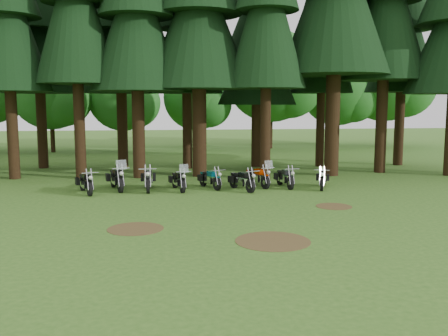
{
  "coord_description": "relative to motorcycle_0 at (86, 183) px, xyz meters",
  "views": [
    {
      "loc": [
        -2.32,
        -17.73,
        3.94
      ],
      "look_at": [
        0.81,
        5.0,
        1.0
      ],
      "focal_mm": 40.0,
      "sensor_mm": 36.0,
      "label": 1
    }
  ],
  "objects": [
    {
      "name": "pine_back_6",
      "position": [
        18.79,
        8.0,
        9.47
      ],
      "size": [
        4.59,
        4.59,
        16.58
      ],
      "color": "#322010",
      "rests_on": "ground"
    },
    {
      "name": "decid_3",
      "position": [
        0.71,
        20.34,
        4.06
      ],
      "size": [
        6.12,
        5.95,
        7.65
      ],
      "color": "#322010",
      "rests_on": "ground"
    },
    {
      "name": "decid_4",
      "position": [
        7.0,
        21.53,
        3.92
      ],
      "size": [
        5.93,
        5.76,
        7.41
      ],
      "color": "#322010",
      "rests_on": "ground"
    },
    {
      "name": "pine_back_4",
      "position": [
        9.46,
        8.46,
        7.8
      ],
      "size": [
        4.94,
        4.94,
        13.78
      ],
      "color": "#322010",
      "rests_on": "ground"
    },
    {
      "name": "motorcycle_7",
      "position": [
        9.2,
        0.38,
        -0.02
      ],
      "size": [
        0.37,
        2.1,
        0.85
      ],
      "rotation": [
        0.0,
        0.0,
        0.09
      ],
      "color": "black",
      "rests_on": "ground"
    },
    {
      "name": "motorcycle_1",
      "position": [
        1.3,
        0.71,
        0.05
      ],
      "size": [
        0.93,
        2.4,
        1.52
      ],
      "rotation": [
        0.0,
        0.0,
        0.27
      ],
      "color": "black",
      "rests_on": "ground"
    },
    {
      "name": "motorcycle_4",
      "position": [
        5.62,
        0.62,
        -0.04
      ],
      "size": [
        0.86,
        1.91,
        0.82
      ],
      "rotation": [
        0.0,
        0.0,
        0.38
      ],
      "color": "black",
      "rests_on": "ground"
    },
    {
      "name": "decid_6",
      "position": [
        20.28,
        22.22,
        4.75
      ],
      "size": [
        7.06,
        6.86,
        8.82
      ],
      "color": "#322010",
      "rests_on": "ground"
    },
    {
      "name": "motorcycle_5",
      "position": [
        7.0,
        -0.23,
        -0.02
      ],
      "size": [
        0.88,
        2.02,
        0.86
      ],
      "rotation": [
        0.0,
        0.0,
        0.37
      ],
      "color": "black",
      "rests_on": "ground"
    },
    {
      "name": "dirt_patch_0",
      "position": [
        2.42,
        -6.79,
        -0.45
      ],
      "size": [
        1.8,
        1.8,
        0.01
      ],
      "primitive_type": "cylinder",
      "color": "#4C3D1E",
      "rests_on": "ground"
    },
    {
      "name": "pine_back_3",
      "position": [
        5.05,
        8.15,
        9.24
      ],
      "size": [
        4.35,
        4.35,
        16.2
      ],
      "color": "#322010",
      "rests_on": "ground"
    },
    {
      "name": "motorcycle_2",
      "position": [
        2.74,
        0.43,
        0.04
      ],
      "size": [
        0.32,
        2.37,
        0.96
      ],
      "rotation": [
        0.0,
        0.0,
        0.0
      ],
      "color": "black",
      "rests_on": "ground"
    },
    {
      "name": "decid_7",
      "position": [
        24.89,
        22.04,
        5.77
      ],
      "size": [
        8.44,
        8.2,
        10.55
      ],
      "color": "#322010",
      "rests_on": "ground"
    },
    {
      "name": "motorcycle_6",
      "position": [
        7.92,
        0.68,
        0.01
      ],
      "size": [
        0.96,
        2.15,
        1.38
      ],
      "rotation": [
        0.0,
        0.0,
        0.33
      ],
      "color": "black",
      "rests_on": "ground"
    },
    {
      "name": "dirt_patch_1",
      "position": [
        9.92,
        -4.29,
        -0.45
      ],
      "size": [
        1.4,
        1.4,
        0.01
      ],
      "primitive_type": "cylinder",
      "color": "#4C3D1E",
      "rests_on": "ground"
    },
    {
      "name": "motorcycle_8",
      "position": [
        10.87,
        -0.17,
        -0.02
      ],
      "size": [
        0.86,
        1.99,
        0.85
      ],
      "rotation": [
        0.0,
        0.0,
        -0.36
      ],
      "color": "black",
      "rests_on": "ground"
    },
    {
      "name": "decid_2",
      "position": [
        -5.01,
        19.99,
        4.5
      ],
      "size": [
        6.72,
        6.53,
        8.4
      ],
      "color": "#322010",
      "rests_on": "ground"
    },
    {
      "name": "decid_5",
      "position": [
        13.72,
        20.92,
        5.78
      ],
      "size": [
        8.45,
        8.21,
        10.56
      ],
      "color": "#322010",
      "rests_on": "ground"
    },
    {
      "name": "pine_back_5",
      "position": [
        13.5,
        8.07,
        9.32
      ],
      "size": [
        3.94,
        3.94,
        16.33
      ],
      "color": "#322010",
      "rests_on": "ground"
    },
    {
      "name": "dirt_patch_2",
      "position": [
        6.42,
        -8.79,
        -0.45
      ],
      "size": [
        2.2,
        2.2,
        0.01
      ],
      "primitive_type": "cylinder",
      "color": "#4C3D1E",
      "rests_on": "ground"
    },
    {
      "name": "ground",
      "position": [
        5.42,
        -4.79,
        -0.45
      ],
      "size": [
        120.0,
        120.0,
        0.0
      ],
      "primitive_type": "plane",
      "color": "#34621D",
      "rests_on": "ground"
    },
    {
      "name": "motorcycle_3",
      "position": [
        4.13,
        0.17,
        -0.01
      ],
      "size": [
        0.67,
        2.12,
        1.33
      ],
      "rotation": [
        0.0,
        0.0,
        0.2
      ],
      "color": "black",
      "rests_on": "ground"
    },
    {
      "name": "pine_back_1",
      "position": [
        -3.83,
        9.55,
        9.26
      ],
      "size": [
        4.52,
        4.52,
        16.22
      ],
      "color": "#322010",
      "rests_on": "ground"
    },
    {
      "name": "motorcycle_0",
      "position": [
        0.0,
        0.0,
        0.0
      ],
      "size": [
        0.85,
        2.11,
        0.89
      ],
      "rotation": [
        0.0,
        0.0,
        0.33
      ],
      "color": "black",
      "rests_on": "ground"
    },
    {
      "name": "pine_back_2",
      "position": [
        1.04,
        9.61,
        9.31
      ],
      "size": [
        4.85,
        4.85,
        16.3
      ],
      "color": "#322010",
      "rests_on": "ground"
    }
  ]
}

